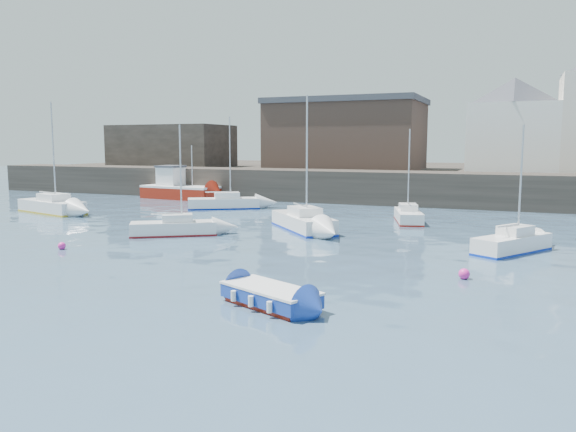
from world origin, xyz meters
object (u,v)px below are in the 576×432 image
at_px(sailboat_c, 512,243).
at_px(buoy_mid, 464,279).
at_px(blue_dinghy, 270,296).
at_px(buoy_near, 62,249).
at_px(buoy_far, 220,225).
at_px(fishing_boat, 178,188).
at_px(sailboat_h, 224,203).
at_px(sailboat_a, 174,228).
at_px(sailboat_f, 408,215).
at_px(sailboat_b, 303,221).
at_px(sailboat_e, 52,206).

relative_size(sailboat_c, buoy_mid, 14.10).
relative_size(blue_dinghy, sailboat_c, 0.61).
xyz_separation_m(buoy_near, buoy_far, (3.33, 10.91, 0.00)).
distance_m(fishing_boat, sailboat_h, 10.66).
xyz_separation_m(sailboat_a, sailboat_c, (19.07, 2.05, 0.03)).
relative_size(sailboat_f, sailboat_h, 0.84).
bearing_deg(buoy_near, sailboat_f, 49.80).
bearing_deg(sailboat_c, buoy_mid, -103.94).
height_order(sailboat_h, buoy_mid, sailboat_h).
bearing_deg(sailboat_b, sailboat_c, -13.14).
distance_m(sailboat_b, buoy_mid, 14.69).
xyz_separation_m(blue_dinghy, sailboat_e, (-27.11, 17.22, 0.19)).
bearing_deg(buoy_mid, buoy_far, 150.34).
distance_m(sailboat_h, buoy_far, 10.14).
relative_size(sailboat_h, buoy_near, 19.39).
xyz_separation_m(blue_dinghy, buoy_far, (-11.15, 16.26, -0.39)).
bearing_deg(sailboat_a, sailboat_e, 159.79).
bearing_deg(buoy_near, sailboat_h, 93.86).
height_order(blue_dinghy, fishing_boat, fishing_boat).
relative_size(blue_dinghy, buoy_far, 9.96).
relative_size(sailboat_e, buoy_far, 22.06).
distance_m(blue_dinghy, sailboat_c, 15.48).
bearing_deg(sailboat_e, sailboat_h, 35.42).
height_order(sailboat_f, buoy_near, sailboat_f).
bearing_deg(sailboat_a, sailboat_h, 106.91).
relative_size(sailboat_a, sailboat_b, 0.78).
height_order(sailboat_e, buoy_far, sailboat_e).
height_order(fishing_boat, sailboat_a, sailboat_a).
height_order(sailboat_a, buoy_far, sailboat_a).
bearing_deg(blue_dinghy, sailboat_f, 89.05).
height_order(blue_dinghy, sailboat_h, sailboat_h).
bearing_deg(fishing_boat, sailboat_e, -100.38).
distance_m(sailboat_b, buoy_near, 14.55).
bearing_deg(sailboat_h, sailboat_b, -39.32).
bearing_deg(sailboat_b, sailboat_a, -142.35).
relative_size(sailboat_e, sailboat_h, 1.12).
xyz_separation_m(sailboat_e, sailboat_h, (11.29, 8.03, -0.06)).
height_order(sailboat_b, sailboat_f, sailboat_b).
height_order(sailboat_c, sailboat_h, sailboat_h).
xyz_separation_m(blue_dinghy, sailboat_b, (-5.18, 16.53, 0.17)).
bearing_deg(sailboat_c, buoy_far, 171.79).
bearing_deg(buoy_mid, buoy_near, -176.29).
height_order(blue_dinghy, buoy_far, blue_dinghy).
bearing_deg(sailboat_h, blue_dinghy, -57.93).
distance_m(sailboat_b, sailboat_f, 8.49).
height_order(sailboat_a, sailboat_e, sailboat_e).
bearing_deg(sailboat_c, fishing_boat, 150.85).
bearing_deg(sailboat_e, buoy_far, -3.43).
bearing_deg(buoy_far, sailboat_e, 176.57).
relative_size(sailboat_a, buoy_near, 16.52).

